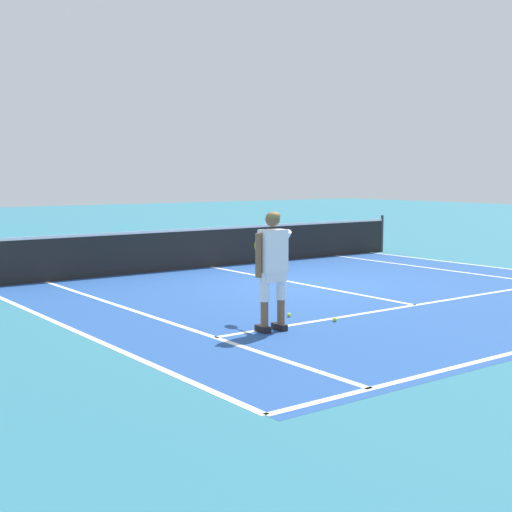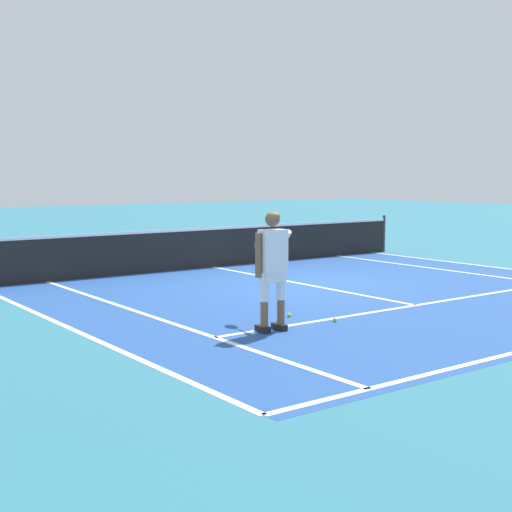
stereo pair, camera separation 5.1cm
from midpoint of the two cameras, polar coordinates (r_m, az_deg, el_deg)
name	(u,v)px [view 1 (the left image)]	position (r m, az deg, el deg)	size (l,w,h in m)	color
ground_plane	(302,284)	(14.63, 3.61, -2.26)	(80.00, 80.00, 0.00)	teal
court_inner_surface	(345,292)	(13.70, 7.05, -2.89)	(10.98, 9.75, 0.00)	#234C93
line_service	(415,305)	(12.53, 12.52, -3.86)	(8.23, 0.10, 0.01)	white
line_centre_service	(296,283)	(14.79, 3.11, -2.15)	(0.10, 6.40, 0.01)	white
line_singles_left	(154,317)	(11.30, -8.28, -4.89)	(0.10, 9.35, 0.01)	white
line_singles_right	(478,274)	(16.78, 17.27, -1.41)	(0.10, 9.35, 0.01)	white
line_doubles_left	(70,329)	(10.73, -14.78, -5.65)	(0.10, 9.35, 0.01)	white
tennis_net	(211,247)	(17.29, -3.68, 0.74)	(11.96, 0.08, 1.07)	#333338
tennis_player	(272,263)	(10.07, 1.17, -0.53)	(0.70, 1.10, 1.71)	black
tennis_ball_near_feet	(335,320)	(10.93, 6.20, -5.09)	(0.07, 0.07, 0.07)	#CCE02D
tennis_ball_by_baseline	(289,315)	(11.24, 2.52, -4.74)	(0.07, 0.07, 0.07)	#CCE02D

